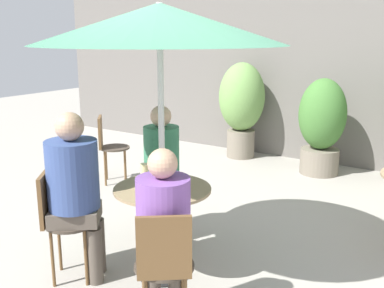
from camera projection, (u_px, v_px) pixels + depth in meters
ground_plane at (174, 282)px, 3.35m from camera, size 20.00×20.00×0.00m
storefront_wall at (336, 57)px, 6.10m from camera, size 10.00×0.06×3.00m
cafe_table_near at (163, 210)px, 3.35m from camera, size 0.72×0.72×0.70m
bistro_chair_0 at (162, 180)px, 4.09m from camera, size 0.42×0.42×0.84m
bistro_chair_1 at (59, 215)px, 3.30m from camera, size 0.42×0.42×0.84m
bistro_chair_2 at (164, 262)px, 2.61m from camera, size 0.42×0.42×0.84m
bistro_chair_5 at (108, 143)px, 5.49m from camera, size 0.42×0.42×0.84m
seated_person_0 at (162, 161)px, 3.91m from camera, size 0.39×0.39×1.21m
seated_person_1 at (75, 184)px, 3.25m from camera, size 0.48×0.47×1.28m
seated_person_2 at (163, 224)px, 2.70m from camera, size 0.41×0.41×1.17m
beer_glass_0 at (172, 172)px, 3.39m from camera, size 0.06×0.06×0.18m
beer_glass_1 at (144, 176)px, 3.28m from camera, size 0.06×0.06×0.18m
beer_glass_2 at (171, 183)px, 3.18m from camera, size 0.06×0.06×0.15m
potted_plant_0 at (242, 103)px, 6.60m from camera, size 0.67×0.67×1.41m
potted_plant_1 at (322, 124)px, 5.83m from camera, size 0.61×0.61×1.26m
umbrella at (160, 25)px, 3.03m from camera, size 1.75×1.75×2.01m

